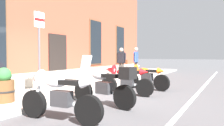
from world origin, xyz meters
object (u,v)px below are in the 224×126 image
pedestrian_blue_top (136,60)px  motorcycle_red_sport (124,79)px  motorcycle_silver_touring (106,85)px  pedestrian_dark_jacket (121,61)px  motorcycle_orange_sport (144,76)px  motorcycle_white_sport (57,93)px  barrel_planter (4,87)px  parking_sign (39,42)px

pedestrian_blue_top → motorcycle_red_sport: bearing=-162.1°
motorcycle_silver_touring → pedestrian_blue_top: size_ratio=1.22×
pedestrian_dark_jacket → motorcycle_orange_sport: bearing=-139.2°
motorcycle_red_sport → pedestrian_dark_jacket: pedestrian_dark_jacket is taller
motorcycle_orange_sport → pedestrian_dark_jacket: bearing=40.8°
motorcycle_white_sport → motorcycle_silver_touring: motorcycle_silver_touring is taller
motorcycle_white_sport → pedestrian_blue_top: 8.85m
motorcycle_white_sport → barrel_planter: 2.16m
motorcycle_silver_touring → motorcycle_red_sport: size_ratio=1.06×
motorcycle_white_sport → pedestrian_dark_jacket: size_ratio=1.22×
motorcycle_orange_sport → pedestrian_blue_top: bearing=26.9°
motorcycle_silver_touring → pedestrian_blue_top: bearing=15.8°
parking_sign → pedestrian_blue_top: bearing=0.3°
pedestrian_blue_top → barrel_planter: (-8.33, 0.39, -0.55)m
motorcycle_white_sport → parking_sign: 2.38m
motorcycle_red_sport → parking_sign: 3.04m
parking_sign → motorcycle_white_sport: bearing=-124.6°
motorcycle_silver_touring → parking_sign: parking_sign is taller
motorcycle_orange_sport → motorcycle_white_sport: bearing=178.8°
motorcycle_red_sport → pedestrian_dark_jacket: bearing=26.9°
motorcycle_red_sport → motorcycle_silver_touring: bearing=-170.4°
motorcycle_white_sport → pedestrian_dark_jacket: pedestrian_dark_jacket is taller
motorcycle_silver_touring → motorcycle_red_sport: 1.84m
motorcycle_white_sport → pedestrian_dark_jacket: 8.01m
motorcycle_white_sport → barrel_planter: (0.33, 2.13, -0.05)m
pedestrian_dark_jacket → motorcycle_silver_touring: bearing=-157.9°
pedestrian_blue_top → motorcycle_white_sport: bearing=-168.6°
motorcycle_red_sport → motorcycle_orange_sport: bearing=-6.3°
motorcycle_red_sport → pedestrian_blue_top: 5.50m
motorcycle_red_sport → barrel_planter: 3.74m
motorcycle_white_sport → motorcycle_red_sport: 3.45m
motorcycle_silver_touring → motorcycle_red_sport: motorcycle_silver_touring is taller
motorcycle_white_sport → barrel_planter: motorcycle_white_sport is taller
pedestrian_blue_top → parking_sign: parking_sign is taller
barrel_planter → parking_sign: bearing=-26.8°
motorcycle_silver_touring → pedestrian_dark_jacket: 6.54m
motorcycle_red_sport → pedestrian_dark_jacket: 4.77m
motorcycle_white_sport → pedestrian_dark_jacket: (7.68, 2.22, 0.47)m
pedestrian_blue_top → barrel_planter: size_ratio=1.84×
barrel_planter → motorcycle_silver_touring: bearing=-61.1°
motorcycle_orange_sport → parking_sign: (-3.82, 1.81, 1.20)m
pedestrian_blue_top → parking_sign: bearing=-179.7°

